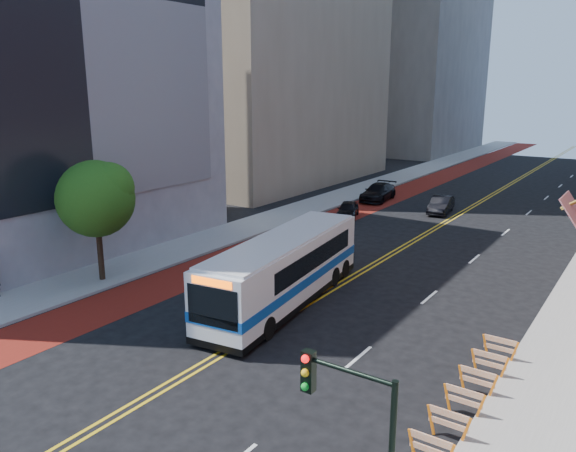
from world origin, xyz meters
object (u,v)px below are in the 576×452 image
(transit_bus, at_px, (285,268))
(car_c, at_px, (378,192))
(street_tree, at_px, (97,196))
(traffic_signal, at_px, (353,430))
(car_a, at_px, (348,210))
(car_b, at_px, (441,205))

(transit_bus, relative_size, car_c, 2.35)
(street_tree, relative_size, traffic_signal, 1.32)
(car_a, bearing_deg, traffic_signal, -82.37)
(traffic_signal, distance_m, car_b, 38.84)
(street_tree, height_order, car_b, street_tree)
(street_tree, relative_size, transit_bus, 0.52)
(car_a, distance_m, car_c, 7.99)
(street_tree, height_order, car_c, street_tree)
(traffic_signal, bearing_deg, car_c, 114.43)
(car_a, bearing_deg, street_tree, -120.88)
(transit_bus, distance_m, car_a, 19.51)
(transit_bus, bearing_deg, car_b, 83.85)
(street_tree, height_order, transit_bus, street_tree)
(street_tree, height_order, traffic_signal, street_tree)
(transit_bus, height_order, car_a, transit_bus)
(car_b, bearing_deg, car_a, -142.11)
(traffic_signal, relative_size, car_a, 1.30)
(street_tree, distance_m, car_c, 29.95)
(traffic_signal, distance_m, car_a, 35.50)
(car_c, bearing_deg, street_tree, -101.50)
(car_c, bearing_deg, traffic_signal, -71.45)
(traffic_signal, height_order, car_c, traffic_signal)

